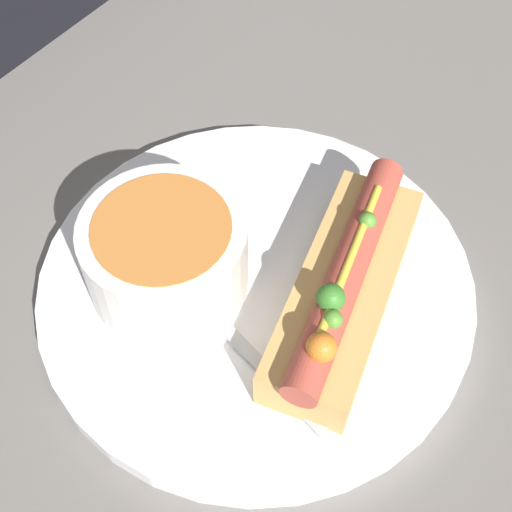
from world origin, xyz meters
The scene contains 5 objects.
ground_plane centered at (0.00, 0.00, 0.00)m, with size 4.00×4.00×0.00m, color slate.
dinner_plate centered at (0.00, 0.00, 0.01)m, with size 0.30×0.30×0.02m.
hot_dog centered at (0.02, -0.06, 0.04)m, with size 0.18×0.10×0.06m.
soup_bowl centered at (-0.03, 0.05, 0.05)m, with size 0.11×0.11×0.06m.
spoon centered at (-0.03, 0.03, 0.02)m, with size 0.06×0.17×0.01m.
Camera 1 is at (-0.22, -0.15, 0.42)m, focal length 50.00 mm.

